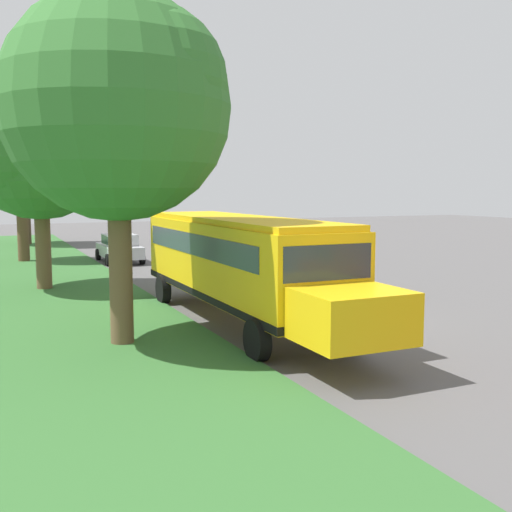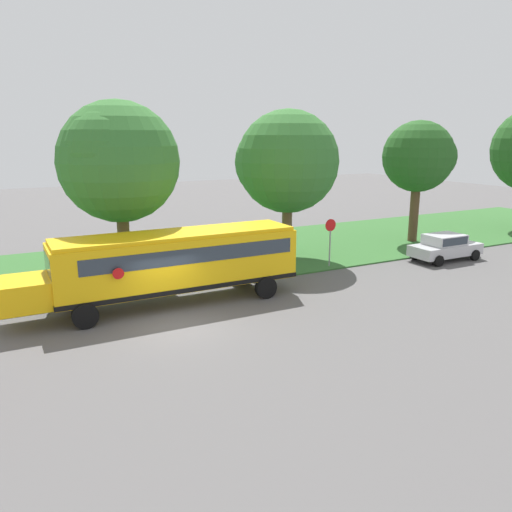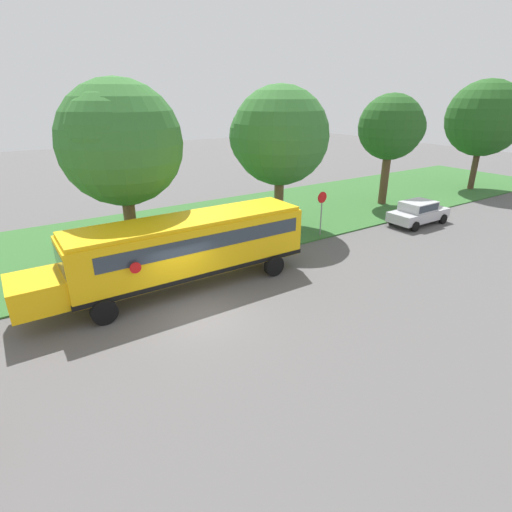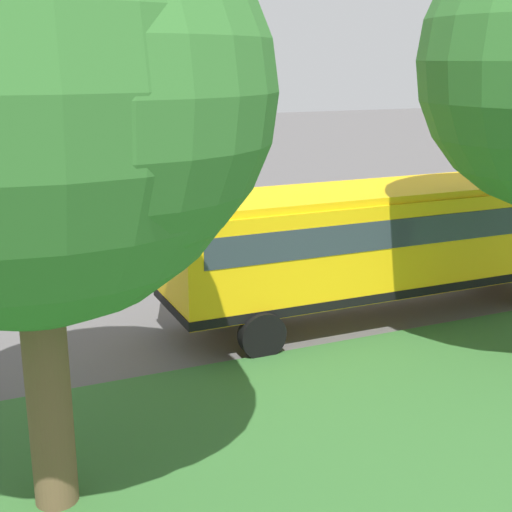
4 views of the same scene
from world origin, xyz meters
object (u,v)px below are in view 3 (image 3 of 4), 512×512
Objects in this scene: car_silver_nearest at (418,211)px; stop_sign at (322,208)px; oak_tree_far_end at (394,128)px; school_bus at (184,246)px; oak_tree_roadside_mid at (276,136)px; oak_tree_beside_bus at (118,142)px; oak_tree_across_road at (484,118)px.

stop_sign is at bearing -104.38° from car_silver_nearest.
oak_tree_far_end is at bearing 106.94° from stop_sign.
oak_tree_roadside_mid is (-4.96, 8.50, 3.79)m from school_bus.
oak_tree_beside_bus reaches higher than school_bus.
stop_sign is at bearing -84.25° from oak_tree_across_road.
stop_sign is at bearing 81.07° from oak_tree_beside_bus.
oak_tree_across_road reaches higher than stop_sign.
oak_tree_roadside_mid reaches higher than oak_tree_far_end.
oak_tree_beside_bus is (-3.53, -18.06, 5.22)m from car_silver_nearest.
oak_tree_beside_bus is 1.02× the size of oak_tree_roadside_mid.
oak_tree_beside_bus is 1.08× the size of oak_tree_far_end.
oak_tree_across_road reaches higher than car_silver_nearest.
oak_tree_far_end reaches higher than school_bus.
school_bus is 1.33× the size of oak_tree_across_road.
oak_tree_far_end is 3.00× the size of stop_sign.
oak_tree_across_road is at bearing 97.48° from school_bus.
oak_tree_far_end reaches higher than stop_sign.
car_silver_nearest is 7.16m from oak_tree_far_end.
car_silver_nearest is 10.75m from oak_tree_roadside_mid.
school_bus is 4.53× the size of stop_sign.
stop_sign reaches higher than car_silver_nearest.
school_bus is 10.55m from oak_tree_roadside_mid.
school_bus is at bearing -79.00° from stop_sign.
school_bus is at bearing 19.62° from oak_tree_beside_bus.
oak_tree_beside_bus is at bearing -89.47° from oak_tree_across_road.
car_silver_nearest is at bearing 90.32° from school_bus.
oak_tree_across_road is (-3.92, 29.84, 4.26)m from school_bus.
oak_tree_across_road is at bearing 87.20° from oak_tree_roadside_mid.
oak_tree_across_road reaches higher than oak_tree_roadside_mid.
oak_tree_roadside_mid is (-4.87, -8.27, 4.84)m from car_silver_nearest.
oak_tree_beside_bus reaches higher than stop_sign.
oak_tree_beside_bus is 31.14m from oak_tree_across_road.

